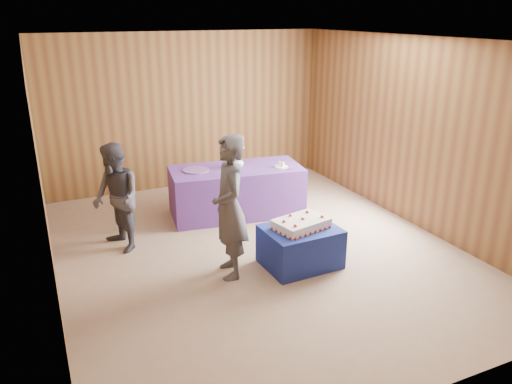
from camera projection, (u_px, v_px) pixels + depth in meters
ground at (257, 250)px, 6.66m from camera, size 6.00×6.00×0.00m
room_shell at (257, 117)px, 6.05m from camera, size 5.04×6.04×2.72m
cake_table at (300, 247)px, 6.20m from camera, size 0.93×0.74×0.50m
serving_table at (236, 191)px, 7.76m from camera, size 2.10×1.16×0.75m
sheet_cake at (301, 224)px, 6.10m from camera, size 0.75×0.59×0.16m
vase at (238, 162)px, 7.61m from camera, size 0.21×0.21×0.19m
flower_spray at (237, 147)px, 7.53m from camera, size 0.21×0.21×0.16m
platter at (196, 170)px, 7.49m from camera, size 0.49×0.49×0.02m
plate at (281, 167)px, 7.67m from camera, size 0.28×0.28×0.01m
cake_slice at (281, 164)px, 7.65m from camera, size 0.10×0.10×0.09m
knife at (285, 169)px, 7.55m from camera, size 0.26×0.08×0.00m
guest_left at (230, 208)px, 5.78m from camera, size 0.50×0.68×1.72m
guest_right at (116, 198)px, 6.47m from camera, size 0.71×0.82×1.45m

